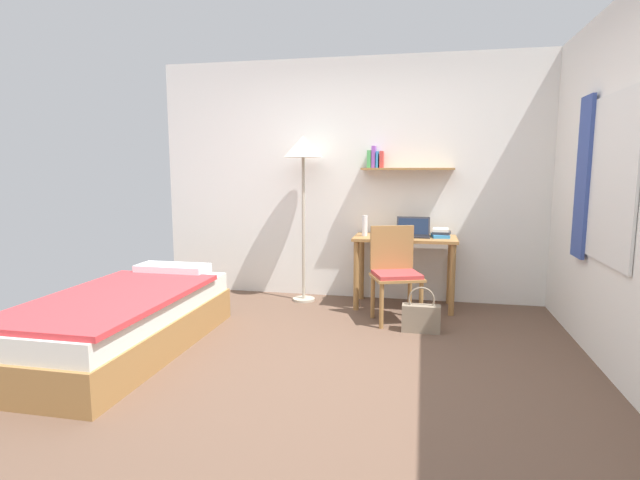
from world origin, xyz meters
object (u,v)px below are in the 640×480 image
object	(u,v)px
desk_chair	(395,269)
standing_lamp	(303,155)
bed	(124,321)
laptop	(413,232)
desk	(405,250)
water_bottle	(365,226)
handbag	(421,317)
book_stack	(441,233)

from	to	relation	value
desk_chair	standing_lamp	size ratio (longest dim) A/B	0.50
bed	laptop	size ratio (longest dim) A/B	6.00
bed	laptop	xyz separation A→B (m)	(2.18, 1.75, 0.55)
desk	standing_lamp	size ratio (longest dim) A/B	0.59
desk	desk_chair	world-z (taller)	desk_chair
water_bottle	bed	bearing A→B (deg)	-134.81
standing_lamp	handbag	distance (m)	2.07
desk	handbag	size ratio (longest dim) A/B	2.55
bed	water_bottle	size ratio (longest dim) A/B	9.63
laptop	book_stack	size ratio (longest dim) A/B	1.41
standing_lamp	laptop	xyz separation A→B (m)	(1.15, 0.00, -0.78)
standing_lamp	handbag	world-z (taller)	standing_lamp
water_bottle	book_stack	size ratio (longest dim) A/B	0.88
desk	book_stack	size ratio (longest dim) A/B	4.25
standing_lamp	laptop	world-z (taller)	standing_lamp
bed	desk	distance (m)	2.74
desk_chair	handbag	distance (m)	0.53
standing_lamp	handbag	size ratio (longest dim) A/B	4.35
desk_chair	laptop	size ratio (longest dim) A/B	2.59
handbag	desk	bearing A→B (deg)	103.03
bed	desk	xyz separation A→B (m)	(2.10, 1.73, 0.35)
desk	water_bottle	world-z (taller)	water_bottle
standing_lamp	laptop	bearing A→B (deg)	0.15
laptop	handbag	size ratio (longest dim) A/B	0.85
laptop	handbag	distance (m)	1.05
laptop	water_bottle	world-z (taller)	water_bottle
laptop	handbag	xyz separation A→B (m)	(0.10, -0.81, -0.65)
bed	desk_chair	bearing A→B (deg)	31.29
water_bottle	handbag	world-z (taller)	water_bottle
desk_chair	standing_lamp	xyz separation A→B (m)	(-1.01, 0.52, 1.07)
desk	book_stack	distance (m)	0.40
bed	standing_lamp	world-z (taller)	standing_lamp
book_stack	desk	bearing A→B (deg)	-174.06
bed	handbag	xyz separation A→B (m)	(2.28, 0.94, -0.11)
bed	book_stack	distance (m)	3.07
handbag	laptop	bearing A→B (deg)	97.27
bed	laptop	distance (m)	2.85
bed	desk	size ratio (longest dim) A/B	1.99
laptop	book_stack	bearing A→B (deg)	2.01
bed	desk_chair	world-z (taller)	desk_chair
desk_chair	laptop	xyz separation A→B (m)	(0.15, 0.52, 0.30)
bed	desk	world-z (taller)	desk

